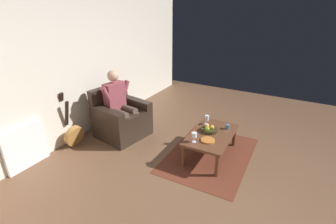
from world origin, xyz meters
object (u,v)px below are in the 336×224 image
Objects in this scene: decorative_dish at (208,140)px; candle_jar at (228,127)px; wine_glass_near at (194,136)px; wine_glass_far at (207,118)px; guitar at (74,134)px; armchair at (121,119)px; fruit_bowl at (209,129)px; person_seated at (119,102)px; coffee_table at (211,137)px.

candle_jar reaches higher than decorative_dish.
wine_glass_near is 0.95× the size of wine_glass_far.
wine_glass_far reaches higher than decorative_dish.
wine_glass_far is 0.57m from decorative_dish.
guitar reaches higher than candle_jar.
guitar is at bearing -60.27° from wine_glass_far.
armchair is at bearing -76.91° from candle_jar.
wine_glass_far is 0.26m from fruit_bowl.
person_seated is 0.94m from guitar.
wine_glass_far is at bearing 115.32° from armchair.
candle_jar is (-0.52, 0.14, 0.03)m from decorative_dish.
coffee_table is at bearing 159.25° from wine_glass_near.
wine_glass_far is 2.15× the size of candle_jar.
coffee_table is 1.12× the size of guitar.
person_seated reaches higher than guitar.
person_seated is 1.92m from candle_jar.
candle_jar is (-0.28, 0.17, 0.09)m from coffee_table.
fruit_bowl is at bearing -45.64° from candle_jar.
person_seated is at bearing 146.55° from guitar.
wine_glass_far is (-0.42, 1.50, -0.15)m from person_seated.
decorative_dish is 2.73× the size of candle_jar.
guitar reaches higher than wine_glass_far.
person_seated is at bearing -98.04° from wine_glass_near.
wine_glass_near is (0.22, 1.55, -0.15)m from person_seated.
wine_glass_near is at bearing 4.63° from wine_glass_far.
wine_glass_far is at bearing -88.67° from candle_jar.
wine_glass_near is 0.44m from fruit_bowl.
wine_glass_far reaches higher than wine_glass_near.
coffee_table is 0.34m from candle_jar.
candle_jar is at bearing 112.61° from armchair.
armchair is 6.00× the size of wine_glass_near.
armchair is 3.48× the size of fruit_bowl.
guitar is 5.77× the size of wine_glass_far.
decorative_dish is at bearing -14.74° from candle_jar.
wine_glass_near is at bearing -20.75° from coffee_table.
candle_jar is at bearing 112.54° from person_seated.
candle_jar is at bearing 154.62° from wine_glass_near.
candle_jar is at bearing 134.36° from fruit_bowl.
person_seated is 4.55× the size of fruit_bowl.
coffee_table is at bearing -172.72° from decorative_dish.
fruit_bowl is at bearing 113.35° from guitar.
fruit_bowl is (-0.20, 1.62, 0.11)m from armchair.
person_seated reaches higher than coffee_table.
armchair is 0.77× the size of person_seated.
wine_glass_near is 0.23m from decorative_dish.
fruit_bowl is 0.32m from candle_jar.
fruit_bowl is at bearing -162.60° from decorative_dish.
guitar is 4.54× the size of decorative_dish.
wine_glass_near is at bearing -53.75° from decorative_dish.
candle_jar is (-0.65, 0.31, -0.07)m from wine_glass_near.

